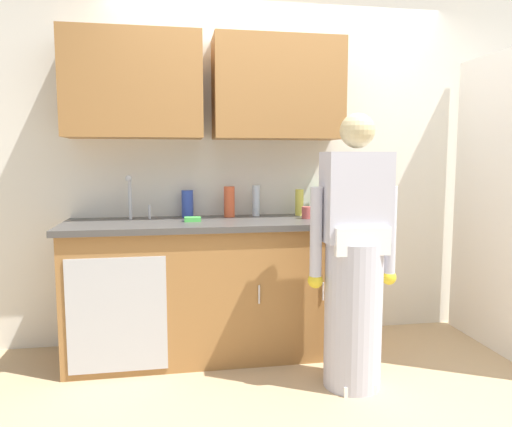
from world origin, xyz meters
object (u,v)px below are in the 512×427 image
sink (135,224)px  person_at_sink (354,273)px  sponge (193,219)px  bottle_soap (256,201)px  bottle_water_tall (318,201)px  bottle_water_short (187,204)px  bottle_dish_liquid (229,202)px  bottle_cleaner_spray (299,202)px  cup_by_sink (307,213)px

sink → person_at_sink: person_at_sink is taller
person_at_sink → sponge: size_ratio=14.73×
bottle_soap → person_at_sink: bearing=-62.3°
sink → sponge: size_ratio=4.55×
person_at_sink → bottle_water_tall: (0.04, 0.86, 0.35)m
bottle_water_short → bottle_water_tall: bearing=0.2°
bottle_dish_liquid → bottle_cleaner_spray: size_ratio=1.14×
sink → person_at_sink: 1.47m
bottle_water_tall → cup_by_sink: size_ratio=2.39×
bottle_water_tall → sponge: bottle_water_tall is taller
bottle_water_tall → bottle_cleaner_spray: bearing=-165.0°
bottle_water_tall → bottle_dish_liquid: bearing=-176.1°
sponge → person_at_sink: bearing=-33.4°
bottle_water_short → bottle_water_tall: 0.98m
bottle_water_short → sponge: (0.03, -0.25, -0.08)m
bottle_water_tall → cup_by_sink: 0.29m
person_at_sink → bottle_water_short: person_at_sink is taller
person_at_sink → sink: bearing=153.9°
bottle_water_short → cup_by_sink: (0.83, -0.23, -0.06)m
person_at_sink → bottle_soap: person_at_sink is taller
bottle_soap → bottle_water_tall: 0.48m
person_at_sink → bottle_soap: bearing=117.7°
sink → person_at_sink: (1.30, -0.64, -0.23)m
person_at_sink → bottle_water_short: size_ratio=8.32×
bottle_soap → bottle_dish_liquid: 0.20m
bottle_water_short → bottle_soap: 0.50m
sink → bottle_soap: (0.86, 0.20, 0.13)m
sink → person_at_sink: bearing=-26.1°
person_at_sink → cup_by_sink: 0.70m
sponge → bottle_water_tall: bearing=15.0°
person_at_sink → bottle_cleaner_spray: person_at_sink is taller
bottle_water_short → cup_by_sink: 0.86m
person_at_sink → bottle_water_tall: size_ratio=8.08×
bottle_soap → sponge: bearing=-153.6°
bottle_cleaner_spray → cup_by_sink: 0.20m
bottle_water_tall → bottle_dish_liquid: 0.69m
sink → bottle_dish_liquid: (0.66, 0.18, 0.13)m
cup_by_sink → sink: bearing=179.5°
bottle_soap → bottle_water_tall: bearing=2.4°
bottle_soap → sponge: bottle_soap is taller
sponge → cup_by_sink: bearing=1.6°
sink → bottle_cleaner_spray: size_ratio=2.57×
sink → sponge: sink is taller
bottle_water_tall → bottle_cleaner_spray: (-0.16, -0.04, -0.00)m
bottle_cleaner_spray → bottle_water_short: bearing=177.3°
person_at_sink → cup_by_sink: person_at_sink is taller
bottle_water_tall → bottle_water_short: bearing=-179.8°
bottle_water_short → bottle_soap: bearing=-1.9°
bottle_water_tall → bottle_cleaner_spray: size_ratio=1.03×
bottle_water_short → bottle_water_tall: bottle_water_tall is taller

